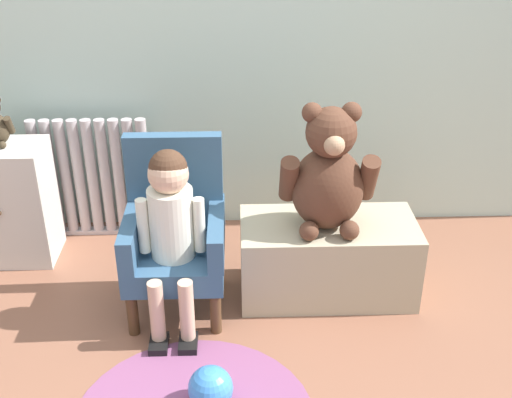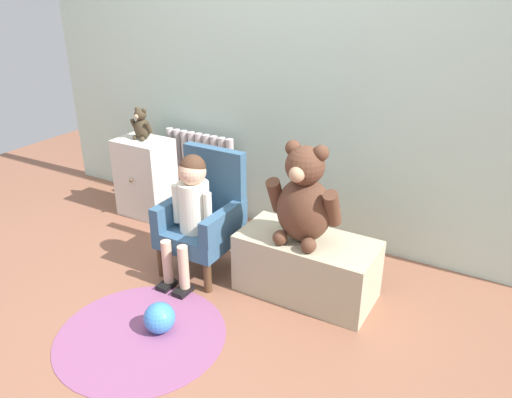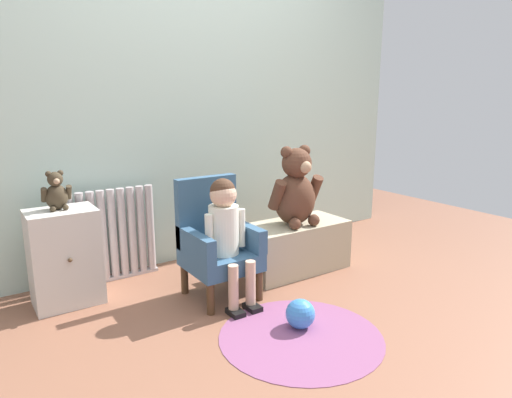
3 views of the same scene
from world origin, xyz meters
The scene contains 11 objects.
ground_plane centered at (0.00, 0.00, 0.00)m, with size 6.00×6.00×0.00m, color brown.
back_wall centered at (0.00, 1.27, 1.20)m, with size 3.80×0.05×2.40m, color silver.
radiator centered at (-0.60, 1.14, 0.29)m, with size 0.56×0.05×0.59m.
small_dresser centered at (-0.93, 0.95, 0.27)m, with size 0.36×0.29×0.55m.
child_armchair centered at (-0.17, 0.58, 0.32)m, with size 0.38×0.39×0.69m.
child_figure centered at (-0.17, 0.47, 0.46)m, with size 0.25×0.35×0.71m.
low_bench centered at (0.45, 0.63, 0.16)m, with size 0.72×0.35×0.33m, color tan.
large_teddy_bear centered at (0.43, 0.60, 0.56)m, with size 0.38×0.27×0.52m.
small_teddy_bear centered at (-0.94, 0.97, 0.64)m, with size 0.16×0.11×0.22m.
floor_rug centered at (-0.07, -0.09, 0.00)m, with size 0.81×0.81×0.01m, color #864A72.
toy_ball centered at (-0.02, -0.01, 0.08)m, with size 0.15×0.15×0.15m, color #3A83D8.
Camera 2 is at (1.35, -1.45, 1.58)m, focal length 35.00 mm.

